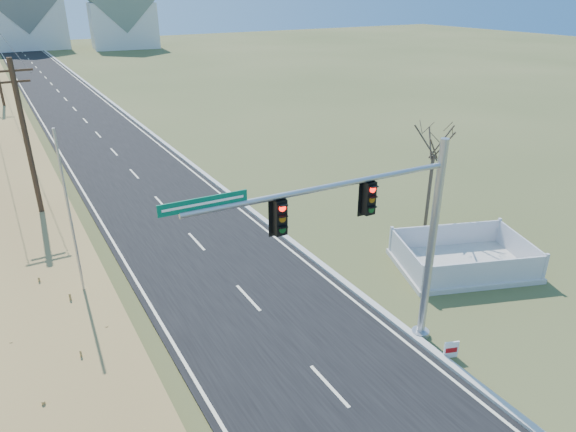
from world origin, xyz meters
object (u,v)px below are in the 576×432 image
object	(u,v)px
traffic_signal_mast	(389,235)
flagpole	(76,249)
open_sign	(451,350)
bare_tree	(435,139)
fence_enclosure	(462,262)

from	to	relation	value
traffic_signal_mast	flagpole	size ratio (longest dim) A/B	1.25
flagpole	open_sign	bearing A→B (deg)	-40.36
bare_tree	traffic_signal_mast	bearing A→B (deg)	-142.01
traffic_signal_mast	open_sign	world-z (taller)	traffic_signal_mast
fence_enclosure	flagpole	xyz separation A→B (m)	(-15.79, 4.63, 2.77)
open_sign	bare_tree	xyz separation A→B (m)	(7.03, 8.54, 4.52)
flagpole	bare_tree	xyz separation A→B (m)	(17.55, -0.40, 1.83)
fence_enclosure	traffic_signal_mast	bearing A→B (deg)	-138.97
traffic_signal_mast	flagpole	world-z (taller)	flagpole
traffic_signal_mast	flagpole	bearing A→B (deg)	141.93
traffic_signal_mast	flagpole	distance (m)	11.46
traffic_signal_mast	bare_tree	world-z (taller)	traffic_signal_mast
open_sign	bare_tree	distance (m)	11.95
flagpole	bare_tree	size ratio (longest dim) A/B	1.26
fence_enclosure	open_sign	distance (m)	6.81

